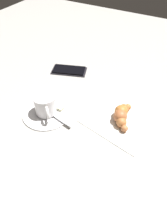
# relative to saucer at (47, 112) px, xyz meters

# --- Properties ---
(ground_plane) EXTENTS (1.80, 1.80, 0.00)m
(ground_plane) POSITION_rel_saucer_xyz_m (-0.11, -0.05, -0.00)
(ground_plane) COLOR #A6A29B
(saucer) EXTENTS (0.15, 0.15, 0.01)m
(saucer) POSITION_rel_saucer_xyz_m (0.00, 0.00, 0.00)
(saucer) COLOR white
(saucer) RESTS_ON ground
(espresso_cup) EXTENTS (0.08, 0.08, 0.06)m
(espresso_cup) POSITION_rel_saucer_xyz_m (-0.00, 0.00, 0.03)
(espresso_cup) COLOR white
(espresso_cup) RESTS_ON saucer
(teaspoon) EXTENTS (0.14, 0.04, 0.01)m
(teaspoon) POSITION_rel_saucer_xyz_m (-0.01, -0.00, 0.01)
(teaspoon) COLOR silver
(teaspoon) RESTS_ON saucer
(sugar_packet) EXTENTS (0.07, 0.02, 0.01)m
(sugar_packet) POSITION_rel_saucer_xyz_m (-0.00, -0.03, 0.01)
(sugar_packet) COLOR beige
(sugar_packet) RESTS_ON saucer
(napkin) EXTENTS (0.23, 0.21, 0.00)m
(napkin) POSITION_rel_saucer_xyz_m (-0.21, -0.09, -0.00)
(napkin) COLOR white
(napkin) RESTS_ON ground
(croissant) EXTENTS (0.07, 0.11, 0.04)m
(croissant) POSITION_rel_saucer_xyz_m (-0.21, -0.09, 0.02)
(croissant) COLOR #C06C30
(croissant) RESTS_ON napkin
(cell_phone) EXTENTS (0.15, 0.11, 0.01)m
(cell_phone) POSITION_rel_saucer_xyz_m (0.06, -0.23, 0.00)
(cell_phone) COLOR black
(cell_phone) RESTS_ON ground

